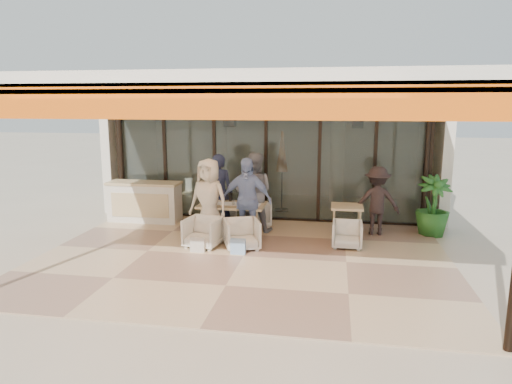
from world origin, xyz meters
TOP-DOWN VIEW (x-y plane):
  - ground at (0.00, 0.00)m, footprint 70.00×70.00m
  - terrace_floor at (0.00, 0.00)m, footprint 8.00×6.00m
  - terrace_structure at (0.00, -0.26)m, footprint 8.00×6.00m
  - glass_storefront at (0.00, 3.00)m, footprint 8.08×0.10m
  - interior_block at (0.01, 5.31)m, footprint 9.05×3.62m
  - host_counter at (-3.03, 2.30)m, footprint 1.85×0.65m
  - dining_table at (-0.56, 1.47)m, footprint 1.50×0.90m
  - chair_far_left at (-0.97, 2.41)m, footprint 0.73×0.71m
  - chair_far_right at (-0.13, 2.41)m, footprint 0.82×0.78m
  - chair_near_left at (-0.97, 0.51)m, footprint 0.79×0.75m
  - chair_near_right at (-0.13, 0.51)m, footprint 0.87×0.85m
  - diner_navy at (-0.97, 1.91)m, footprint 0.67×0.44m
  - diner_grey at (-0.13, 1.91)m, footprint 0.92×0.72m
  - diner_cream at (-0.97, 1.01)m, footprint 1.01×0.78m
  - diner_periwinkle at (-0.13, 1.01)m, footprint 1.12×0.52m
  - tote_bag_cream at (-0.97, 0.11)m, footprint 0.30×0.10m
  - tote_bag_blue at (-0.13, 0.11)m, footprint 0.30×0.10m
  - side_table at (2.03, 1.73)m, footprint 0.70×0.70m
  - side_chair at (2.03, 0.98)m, footprint 0.63×0.59m
  - standing_woman at (2.70, 2.05)m, footprint 1.05×0.62m
  - potted_palm at (3.98, 2.26)m, footprint 0.93×0.93m

SIDE VIEW (x-z plane):
  - ground at x=0.00m, z-range 0.00..0.00m
  - terrace_floor at x=0.00m, z-range 0.00..0.01m
  - tote_bag_cream at x=-0.97m, z-range 0.00..0.34m
  - tote_bag_blue at x=-0.13m, z-range 0.00..0.34m
  - chair_far_left at x=-0.97m, z-range 0.00..0.60m
  - side_chair at x=2.03m, z-range 0.00..0.63m
  - chair_near_right at x=-0.13m, z-range 0.00..0.70m
  - chair_near_left at x=-0.97m, z-range 0.00..0.71m
  - chair_far_right at x=-0.13m, z-range 0.00..0.73m
  - host_counter at x=-3.03m, z-range 0.01..1.05m
  - side_table at x=2.03m, z-range 0.27..1.01m
  - dining_table at x=-0.56m, z-range 0.22..1.15m
  - potted_palm at x=3.98m, z-range 0.00..1.38m
  - standing_woman at x=2.70m, z-range 0.00..1.60m
  - diner_cream at x=-0.97m, z-range 0.00..1.83m
  - diner_navy at x=-0.97m, z-range 0.00..1.84m
  - diner_periwinkle at x=-0.13m, z-range 0.00..1.87m
  - diner_grey at x=-0.13m, z-range 0.00..1.88m
  - glass_storefront at x=0.00m, z-range 0.00..3.20m
  - interior_block at x=0.01m, z-range 0.47..3.99m
  - terrace_structure at x=0.00m, z-range 1.55..4.95m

